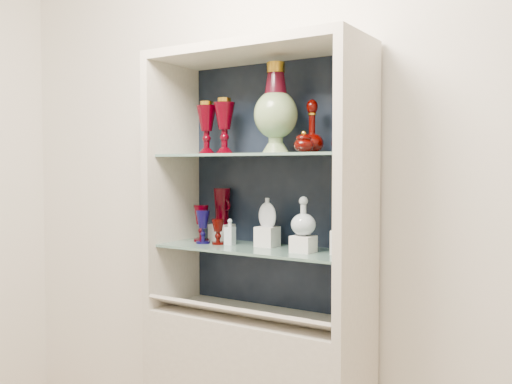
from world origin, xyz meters
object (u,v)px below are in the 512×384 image
Objects in this scene: cobalt_goblet at (203,227)px; ruby_goblet_tall at (201,223)px; pedestal_lamp_right at (224,126)px; ruby_decanter_a at (312,123)px; flat_flask at (267,212)px; clear_square_bottle at (230,232)px; ruby_goblet_small at (218,232)px; cameo_medallion at (343,216)px; enamel_urn at (276,108)px; clear_round_decanter at (303,217)px; ruby_decanter_b at (343,127)px; ruby_pitcher at (222,206)px; lidded_bowl at (304,141)px; pedestal_lamp_left at (207,128)px.

cobalt_goblet is 0.89× the size of ruby_goblet_tall.
pedestal_lamp_right is 0.44m from ruby_decanter_a.
flat_flask is (0.22, 0.03, -0.39)m from pedestal_lamp_right.
ruby_goblet_small is at bearing -155.37° from clear_square_bottle.
cobalt_goblet is at bearing -165.43° from clear_square_bottle.
cameo_medallion is (0.56, 0.01, 0.10)m from clear_square_bottle.
enamel_urn is at bearing -161.51° from cameo_medallion.
ruby_decanter_b is at bearing 31.97° from clear_round_decanter.
ruby_goblet_tall reaches higher than clear_square_bottle.
ruby_pitcher is (0.06, 0.09, 0.08)m from ruby_goblet_tall.
enamel_urn is at bearing 172.18° from clear_round_decanter.
ruby_decanter_a is 0.41m from clear_round_decanter.
clear_square_bottle is at bearing 171.14° from lidded_bowl.
lidded_bowl is at bearing -62.17° from clear_round_decanter.
clear_round_decanter is (-0.00, -0.08, -0.40)m from ruby_decanter_a.
clear_round_decanter is at bearing -3.95° from clear_square_bottle.
pedestal_lamp_left reaches higher than clear_round_decanter.
cobalt_goblet reaches higher than ruby_goblet_small.
pedestal_lamp_left reaches higher than ruby_goblet_tall.
enamel_urn is at bearing 3.09° from ruby_goblet_small.
ruby_decanter_b reaches higher than ruby_goblet_tall.
pedestal_lamp_right is 2.82× the size of lidded_bowl.
ruby_pitcher is 1.30× the size of flat_flask.
pedestal_lamp_right is 2.20× the size of ruby_goblet_small.
ruby_goblet_tall is 1.51× the size of cameo_medallion.
ruby_pitcher is (-0.54, 0.17, -0.30)m from lidded_bowl.
pedestal_lamp_right reaches higher than cameo_medallion.
pedestal_lamp_left is at bearing -78.75° from ruby_pitcher.
ruby_decanter_b is at bearing 20.15° from ruby_pitcher.
pedestal_lamp_right is 1.01× the size of ruby_decanter_a.
ruby_goblet_small is 0.98× the size of clear_square_bottle.
pedestal_lamp_right is 2.16× the size of clear_square_bottle.
cobalt_goblet is (-0.09, -0.04, -0.47)m from pedestal_lamp_right.
enamel_urn is (0.39, -0.02, 0.07)m from pedestal_lamp_left.
ruby_goblet_tall is (-0.04, 0.01, -0.46)m from pedestal_lamp_left.
ruby_pitcher is 1.51× the size of cameo_medallion.
pedestal_lamp_right is 0.45m from flat_flask.
pedestal_lamp_right is 1.92× the size of flat_flask.
ruby_decanter_a is 1.20× the size of ruby_decanter_b.
enamel_urn is 0.56m from cameo_medallion.
lidded_bowl reaches higher than ruby_goblet_small.
cameo_medallion is at bearing 2.32° from enamel_urn.
enamel_urn reaches higher than cameo_medallion.
pedestal_lamp_right is 2.22× the size of cameo_medallion.
cobalt_goblet is at bearing -160.57° from cameo_medallion.
clear_round_decanter reaches higher than ruby_goblet_tall.
pedestal_lamp_left is at bearing -8.93° from ruby_goblet_tall.
ruby_decanter_a reaches higher than ruby_goblet_small.
clear_round_decanter is (0.54, -0.04, -0.40)m from pedestal_lamp_left.
pedestal_lamp_left is 0.67m from clear_round_decanter.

